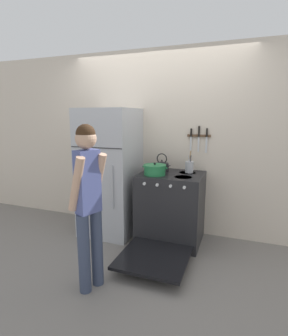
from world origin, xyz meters
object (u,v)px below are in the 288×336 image
Objects in this scene: person at (88,199)px; refrigerator at (110,172)px; stove_range at (170,209)px; tea_kettle at (162,166)px; utensil_jar at (189,167)px; dutch_oven_pot at (155,170)px.

refrigerator is at bearing 39.29° from person.
tea_kettle is (-0.17, 0.17, 0.53)m from stove_range.
refrigerator is 1.10m from utensil_jar.
dutch_oven_pot is (-0.18, -0.10, 0.53)m from stove_range.
person reaches higher than utensil_jar.
dutch_oven_pot is 1.13× the size of utensil_jar.
dutch_oven_pot reaches higher than stove_range.
utensil_jar is (0.20, 0.18, 0.54)m from stove_range.
refrigerator reaches higher than stove_range.
refrigerator reaches higher than utensil_jar.
dutch_oven_pot is 0.48m from utensil_jar.
stove_range is 0.60m from utensil_jar.
person is (-0.28, -1.11, -0.08)m from dutch_oven_pot.
tea_kettle reaches higher than stove_range.
stove_range is 1.36m from person.
tea_kettle is at bearing -178.98° from utensil_jar.
refrigerator is 1.24× the size of stove_range.
person is (0.42, -1.22, 0.03)m from refrigerator.
dutch_oven_pot is at bearing -152.05° from stove_range.
person is at bearing -71.07° from refrigerator.
stove_range is at bearing -0.60° from person.
person reaches higher than stove_range.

